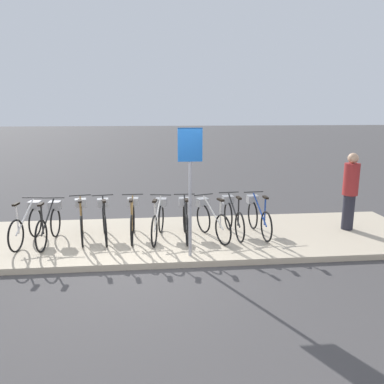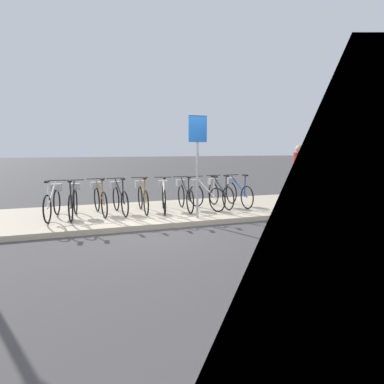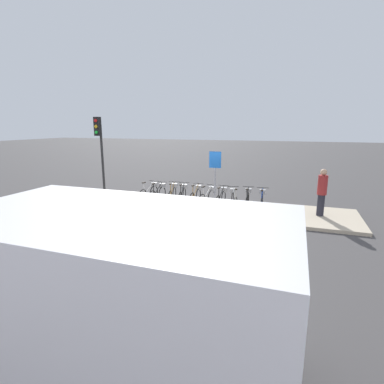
% 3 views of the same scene
% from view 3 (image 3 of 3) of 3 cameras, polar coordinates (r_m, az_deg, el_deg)
% --- Properties ---
extents(ground_plane, '(120.00, 120.00, 0.00)m').
position_cam_3_polar(ground_plane, '(11.42, -0.26, -4.96)').
color(ground_plane, '#423F3F').
extents(sidewalk, '(12.15, 2.92, 0.12)m').
position_cam_3_polar(sidewalk, '(12.73, 1.94, -2.83)').
color(sidewalk, '#B7A88E').
rests_on(sidewalk, ground_plane).
extents(parked_bicycle_0, '(0.46, 1.52, 0.94)m').
position_cam_3_polar(parked_bicycle_0, '(13.43, -8.07, -0.01)').
color(parked_bicycle_0, black).
rests_on(parked_bicycle_0, sidewalk).
extents(parked_bicycle_1, '(0.46, 1.53, 0.94)m').
position_cam_3_polar(parked_bicycle_1, '(13.18, -6.42, -0.20)').
color(parked_bicycle_1, black).
rests_on(parked_bicycle_1, sidewalk).
extents(parked_bicycle_2, '(0.47, 1.51, 0.94)m').
position_cam_3_polar(parked_bicycle_2, '(13.10, -3.69, -0.22)').
color(parked_bicycle_2, black).
rests_on(parked_bicycle_2, sidewalk).
extents(parked_bicycle_3, '(0.46, 1.51, 0.94)m').
position_cam_3_polar(parked_bicycle_3, '(12.89, -1.77, -0.41)').
color(parked_bicycle_3, black).
rests_on(parked_bicycle_3, sidewalk).
extents(parked_bicycle_4, '(0.46, 1.53, 0.94)m').
position_cam_3_polar(parked_bicycle_4, '(12.70, 0.76, -0.61)').
color(parked_bicycle_4, black).
rests_on(parked_bicycle_4, sidewalk).
extents(parked_bicycle_5, '(0.46, 1.51, 0.94)m').
position_cam_3_polar(parked_bicycle_5, '(12.45, 3.04, -0.89)').
color(parked_bicycle_5, black).
rests_on(parked_bicycle_5, sidewalk).
extents(parked_bicycle_6, '(0.46, 1.53, 0.94)m').
position_cam_3_polar(parked_bicycle_6, '(12.31, 5.62, -1.09)').
color(parked_bicycle_6, black).
rests_on(parked_bicycle_6, sidewalk).
extents(parked_bicycle_7, '(0.64, 1.45, 0.94)m').
position_cam_3_polar(parked_bicycle_7, '(12.14, 8.03, -1.36)').
color(parked_bicycle_7, black).
rests_on(parked_bicycle_7, sidewalk).
extents(parked_bicycle_8, '(0.46, 1.53, 0.94)m').
position_cam_3_polar(parked_bicycle_8, '(12.20, 10.52, -1.37)').
color(parked_bicycle_8, black).
rests_on(parked_bicycle_8, sidewalk).
extents(parked_bicycle_9, '(0.46, 1.53, 0.94)m').
position_cam_3_polar(parked_bicycle_9, '(12.12, 13.17, -1.59)').
color(parked_bicycle_9, black).
rests_on(parked_bicycle_9, sidewalk).
extents(truck, '(5.81, 2.25, 2.42)m').
position_cam_3_polar(truck, '(4.38, -19.78, -15.89)').
color(truck, black).
rests_on(truck, ground_plane).
extents(pedestrian, '(0.34, 0.34, 1.77)m').
position_cam_3_polar(pedestrian, '(12.09, 23.51, 0.13)').
color(pedestrian, '#23232D').
rests_on(pedestrian, sidewalk).
extents(traffic_light, '(0.24, 0.40, 3.65)m').
position_cam_3_polar(traffic_light, '(13.04, -17.16, 8.96)').
color(traffic_light, '#2D2D2D').
rests_on(traffic_light, sidewalk).
extents(sign_post, '(0.44, 0.07, 2.40)m').
position_cam_3_polar(sign_post, '(11.04, 4.40, 3.74)').
color(sign_post, '#99999E').
rests_on(sign_post, sidewalk).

